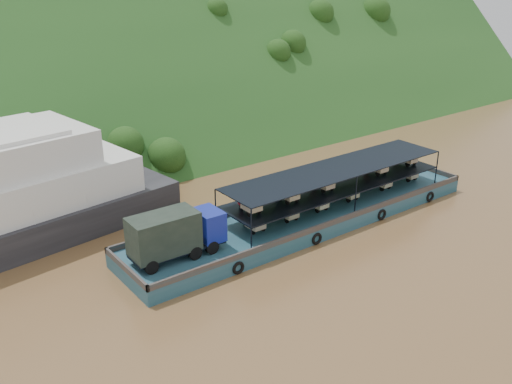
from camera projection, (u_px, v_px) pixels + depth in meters
ground at (295, 231)px, 49.88m from camera, size 160.00×160.00×0.00m
hillside at (120, 136)px, 76.46m from camera, size 140.00×39.60×39.60m
cargo_barge at (294, 216)px, 49.84m from camera, size 35.00×7.18×4.91m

